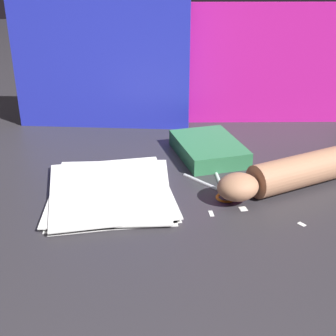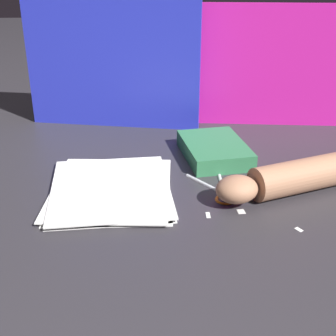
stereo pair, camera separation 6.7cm
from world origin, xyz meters
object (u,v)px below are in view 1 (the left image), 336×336
object	(u,v)px
hand_forearm	(285,175)
scissors	(222,189)
paper_stack	(111,191)
book_closed	(208,149)

from	to	relation	value
hand_forearm	scissors	bearing A→B (deg)	173.59
paper_stack	scissors	size ratio (longest dim) A/B	1.90
scissors	paper_stack	bearing A→B (deg)	174.79
book_closed	hand_forearm	world-z (taller)	hand_forearm
book_closed	scissors	xyz separation A→B (m)	(-0.01, -0.19, -0.02)
paper_stack	hand_forearm	distance (m)	0.39
book_closed	scissors	size ratio (longest dim) A/B	1.35
book_closed	hand_forearm	bearing A→B (deg)	-58.72
paper_stack	book_closed	xyz separation A→B (m)	(0.26, 0.17, 0.01)
scissors	hand_forearm	world-z (taller)	hand_forearm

